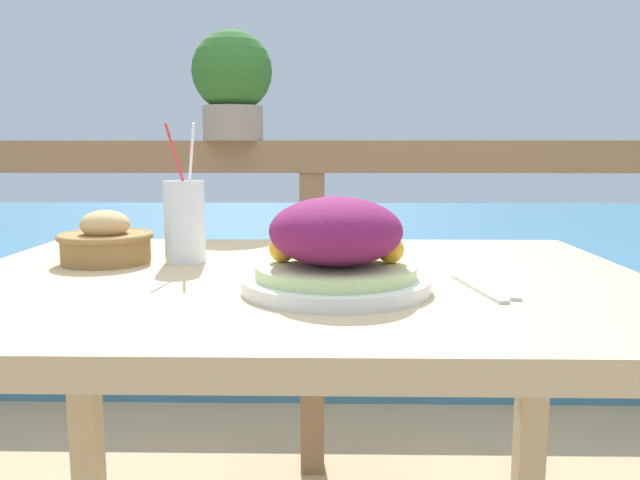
{
  "coord_description": "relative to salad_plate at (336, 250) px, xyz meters",
  "views": [
    {
      "loc": [
        0.06,
        -1.0,
        0.97
      ],
      "look_at": [
        0.04,
        -0.01,
        0.83
      ],
      "focal_mm": 35.0,
      "sensor_mm": 36.0,
      "label": 1
    }
  ],
  "objects": [
    {
      "name": "patio_table",
      "position": [
        -0.06,
        0.11,
        -0.16
      ],
      "size": [
        1.14,
        0.82,
        0.77
      ],
      "color": "tan",
      "rests_on": "ground_plane"
    },
    {
      "name": "railing_fence",
      "position": [
        -0.06,
        0.9,
        -0.07
      ],
      "size": [
        2.8,
        0.08,
        1.0
      ],
      "color": "brown",
      "rests_on": "ground_plane"
    },
    {
      "name": "sea_backdrop",
      "position": [
        -0.06,
        3.4,
        -0.61
      ],
      "size": [
        12.0,
        4.0,
        0.44
      ],
      "color": "teal",
      "rests_on": "ground_plane"
    },
    {
      "name": "salad_plate",
      "position": [
        0.0,
        0.0,
        0.0
      ],
      "size": [
        0.28,
        0.28,
        0.14
      ],
      "color": "silver",
      "rests_on": "patio_table"
    },
    {
      "name": "drink_glass",
      "position": [
        -0.27,
        0.23,
        0.02
      ],
      "size": [
        0.07,
        0.07,
        0.25
      ],
      "color": "silver",
      "rests_on": "patio_table"
    },
    {
      "name": "bread_basket",
      "position": [
        -0.42,
        0.22,
        -0.02
      ],
      "size": [
        0.17,
        0.17,
        0.1
      ],
      "color": "olive",
      "rests_on": "patio_table"
    },
    {
      "name": "potted_plant",
      "position": [
        -0.29,
        0.9,
        0.33
      ],
      "size": [
        0.23,
        0.23,
        0.3
      ],
      "color": "gray",
      "rests_on": "railing_fence"
    },
    {
      "name": "fork",
      "position": [
        0.21,
        0.01,
        -0.06
      ],
      "size": [
        0.05,
        0.18,
        0.0
      ],
      "color": "silver",
      "rests_on": "patio_table"
    },
    {
      "name": "knife",
      "position": [
        0.26,
        0.03,
        -0.06
      ],
      "size": [
        0.04,
        0.18,
        0.0
      ],
      "color": "silver",
      "rests_on": "patio_table"
    }
  ]
}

